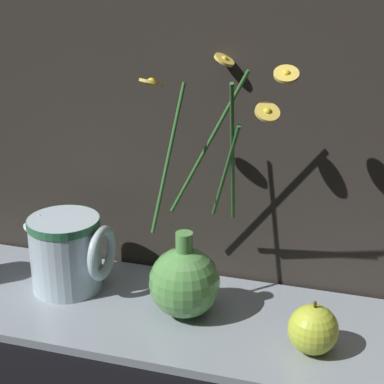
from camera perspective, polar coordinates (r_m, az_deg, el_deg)
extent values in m
plane|color=black|center=(0.92, 0.28, -11.53)|extent=(6.00, 6.00, 0.00)
cube|color=gray|center=(0.92, 0.28, -11.22)|extent=(0.89, 0.24, 0.01)
sphere|color=#59994C|center=(0.89, -0.66, -8.01)|extent=(0.10, 0.10, 0.10)
cylinder|color=#59994C|center=(0.87, -0.67, -4.77)|extent=(0.02, 0.02, 0.04)
cylinder|color=#336B2D|center=(0.84, 2.96, 1.65)|extent=(0.06, 0.10, 0.16)
cylinder|color=#EAC64C|center=(0.84, 6.72, 7.07)|extent=(0.04, 0.04, 0.02)
sphere|color=yellow|center=(0.84, 6.72, 7.07)|extent=(0.01, 0.01, 0.01)
cylinder|color=#336B2D|center=(0.82, 3.63, 3.06)|extent=(0.03, 0.13, 0.22)
cylinder|color=#EAC64C|center=(0.79, 8.39, 10.33)|extent=(0.04, 0.03, 0.02)
sphere|color=yellow|center=(0.79, 8.39, 10.33)|extent=(0.01, 0.01, 0.01)
cylinder|color=#336B2D|center=(0.85, -2.13, 2.98)|extent=(0.04, 0.06, 0.20)
cylinder|color=#EAC64C|center=(0.84, -3.64, 9.72)|extent=(0.04, 0.04, 0.01)
sphere|color=yellow|center=(0.84, -3.64, 9.72)|extent=(0.01, 0.01, 0.01)
cylinder|color=#336B2D|center=(0.87, 1.12, 4.17)|extent=(0.12, 0.03, 0.22)
cylinder|color=#EAC64C|center=(0.90, 2.88, 11.66)|extent=(0.03, 0.03, 0.02)
sphere|color=yellow|center=(0.90, 2.88, 11.66)|extent=(0.01, 0.01, 0.01)
cylinder|color=silver|center=(0.98, -11.16, -5.37)|extent=(0.10, 0.10, 0.11)
cylinder|color=#33724C|center=(0.95, -11.37, -2.65)|extent=(0.11, 0.11, 0.01)
torus|color=silver|center=(0.95, -7.99, -5.40)|extent=(0.01, 0.08, 0.08)
cone|color=silver|center=(0.98, -13.66, -2.54)|extent=(0.04, 0.03, 0.04)
sphere|color=#B7C638|center=(0.84, 10.71, -11.91)|extent=(0.06, 0.06, 0.06)
cylinder|color=#4C3819|center=(0.82, 10.88, -9.79)|extent=(0.00, 0.00, 0.01)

